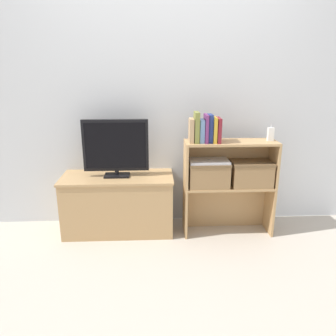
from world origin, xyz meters
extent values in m
plane|color=#BCB2A3|center=(0.00, 0.00, 0.00)|extent=(16.00, 16.00, 0.00)
cube|color=silver|center=(0.00, 0.45, 1.20)|extent=(10.00, 0.05, 2.40)
cube|color=tan|center=(-0.45, 0.21, 0.25)|extent=(0.97, 0.41, 0.51)
cube|color=tan|center=(-0.45, 0.21, 0.52)|extent=(0.99, 0.43, 0.02)
cube|color=black|center=(-0.45, 0.21, 0.54)|extent=(0.22, 0.14, 0.01)
cylinder|color=black|center=(-0.45, 0.21, 0.56)|extent=(0.04, 0.04, 0.04)
cube|color=black|center=(-0.45, 0.21, 0.81)|extent=(0.57, 0.04, 0.45)
cube|color=black|center=(-0.45, 0.19, 0.81)|extent=(0.52, 0.00, 0.40)
cube|color=tan|center=(0.15, 0.13, 0.23)|extent=(0.02, 0.26, 0.46)
cube|color=tan|center=(0.93, 0.13, 0.23)|extent=(0.02, 0.26, 0.46)
cube|color=tan|center=(0.54, 0.25, 0.23)|extent=(0.75, 0.02, 0.46)
cube|color=tan|center=(0.54, 0.13, 0.45)|extent=(0.75, 0.26, 0.02)
cube|color=tan|center=(0.15, 0.13, 0.65)|extent=(0.02, 0.26, 0.40)
cube|color=tan|center=(0.93, 0.13, 0.65)|extent=(0.02, 0.26, 0.40)
cube|color=tan|center=(0.54, 0.25, 0.65)|extent=(0.75, 0.02, 0.40)
cube|color=tan|center=(0.54, 0.13, 0.84)|extent=(0.75, 0.26, 0.02)
cube|color=tan|center=(0.19, 0.10, 0.95)|extent=(0.04, 0.12, 0.20)
cube|color=olive|center=(0.24, 0.10, 0.98)|extent=(0.04, 0.14, 0.25)
cube|color=#709ECC|center=(0.28, 0.10, 0.95)|extent=(0.04, 0.12, 0.19)
cube|color=#6B2D66|center=(0.31, 0.10, 0.97)|extent=(0.02, 0.15, 0.23)
cube|color=navy|center=(0.35, 0.10, 0.97)|extent=(0.03, 0.12, 0.23)
cube|color=gold|center=(0.39, 0.10, 0.96)|extent=(0.03, 0.14, 0.21)
cube|color=maroon|center=(0.42, 0.10, 0.96)|extent=(0.03, 0.16, 0.21)
cube|color=white|center=(0.88, 0.13, 0.91)|extent=(0.05, 0.03, 0.11)
cylinder|color=silver|center=(0.88, 0.13, 0.98)|extent=(0.01, 0.01, 0.03)
cube|color=#937047|center=(0.35, 0.12, 0.57)|extent=(0.35, 0.22, 0.22)
cube|color=brown|center=(0.35, 0.12, 0.66)|extent=(0.35, 0.23, 0.02)
cube|color=#937047|center=(0.73, 0.12, 0.57)|extent=(0.35, 0.22, 0.22)
cube|color=brown|center=(0.73, 0.12, 0.66)|extent=(0.35, 0.23, 0.02)
cube|color=#BCBCC1|center=(0.35, 0.12, 0.69)|extent=(0.34, 0.21, 0.02)
cylinder|color=#99999E|center=(0.35, 0.12, 0.70)|extent=(0.02, 0.02, 0.00)
camera|label=1|loc=(-0.13, -2.57, 1.45)|focal=35.00mm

